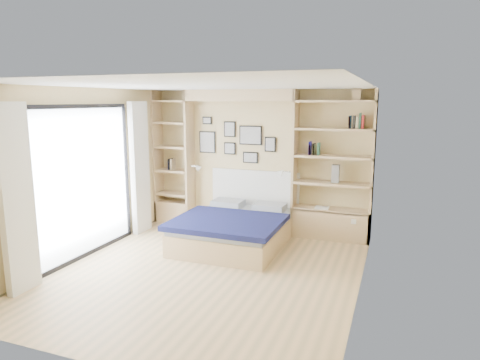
% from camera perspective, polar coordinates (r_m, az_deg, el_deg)
% --- Properties ---
extents(ground, '(4.50, 4.50, 0.00)m').
position_cam_1_polar(ground, '(6.00, -4.39, -12.14)').
color(ground, '#DDB47F').
rests_on(ground, ground).
extents(room_shell, '(4.50, 4.50, 4.50)m').
position_cam_1_polar(room_shell, '(7.19, -2.22, 0.66)').
color(room_shell, tan).
rests_on(room_shell, ground).
extents(bed, '(1.65, 2.03, 1.07)m').
position_cam_1_polar(bed, '(7.00, -0.65, -6.42)').
color(bed, '#DFBA87').
rests_on(bed, ground).
extents(photo_gallery, '(1.48, 0.02, 0.82)m').
position_cam_1_polar(photo_gallery, '(7.79, -0.70, 5.34)').
color(photo_gallery, black).
rests_on(photo_gallery, ground).
extents(reading_lamps, '(1.92, 0.12, 0.15)m').
position_cam_1_polar(reading_lamps, '(7.59, -0.23, 1.38)').
color(reading_lamps, silver).
rests_on(reading_lamps, ground).
extents(shelf_decor, '(3.53, 0.23, 2.03)m').
position_cam_1_polar(shelf_decor, '(7.21, 10.61, 5.46)').
color(shelf_decor, '#A51E1E').
rests_on(shelf_decor, ground).
extents(deck, '(3.20, 4.00, 0.05)m').
position_cam_1_polar(deck, '(8.12, -28.34, -7.30)').
color(deck, '#706452').
rests_on(deck, ground).
extents(deck_chair, '(0.56, 0.84, 0.80)m').
position_cam_1_polar(deck_chair, '(7.82, -27.46, -4.96)').
color(deck_chair, tan).
rests_on(deck_chair, ground).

